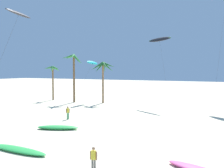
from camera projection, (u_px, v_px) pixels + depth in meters
The scene contains 10 objects.
palm_tree_0 at pixel (53, 72), 57.16m from camera, with size 3.72×3.45×7.57m.
palm_tree_1 at pixel (73, 63), 52.84m from camera, with size 4.58×4.65×9.91m.
palm_tree_2 at pixel (103, 69), 51.86m from camera, with size 5.40×4.47×8.35m.
flying_kite_2 at pixel (19, 14), 27.72m from camera, with size 4.14×8.53×13.39m.
flying_kite_4 at pixel (92, 63), 53.32m from camera, with size 2.53×12.28×8.76m.
flying_kite_5 at pixel (159, 39), 49.16m from camera, with size 6.13×5.91×13.01m.
grounded_kite_1 at pixel (58, 127), 29.10m from camera, with size 4.79×3.09×0.42m.
grounded_kite_2 at pixel (18, 150), 21.24m from camera, with size 6.13×1.26×0.30m.
person_foreground_walker at pixel (68, 112), 34.93m from camera, with size 0.33×0.44×1.76m.
person_near_right at pixel (94, 158), 16.91m from camera, with size 0.50×0.25×1.67m.
Camera 1 is at (11.14, -3.12, 6.71)m, focal length 41.47 mm.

